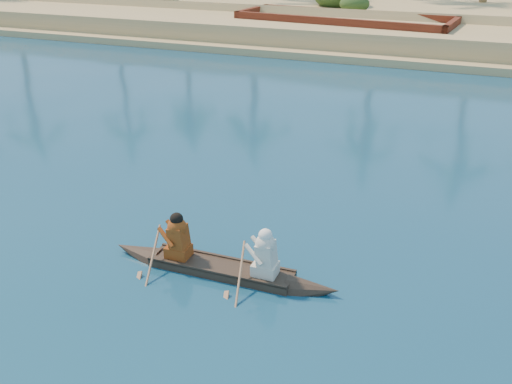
% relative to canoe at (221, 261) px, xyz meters
% --- Properties ---
extents(shrub_cluster, '(100.00, 6.00, 2.40)m').
position_rel_canoe_xyz_m(shrub_cluster, '(-8.00, 28.34, 0.96)').
color(shrub_cluster, '#233714').
rests_on(shrub_cluster, ground).
extents(canoe, '(4.57, 0.68, 1.26)m').
position_rel_canoe_xyz_m(canoe, '(0.00, 0.00, 0.00)').
color(canoe, '#34261C').
rests_on(canoe, ground).
extents(barge_mid, '(12.15, 5.10, 1.97)m').
position_rel_canoe_xyz_m(barge_mid, '(-3.59, 23.84, 0.45)').
color(barge_mid, maroon).
rests_on(barge_mid, ground).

